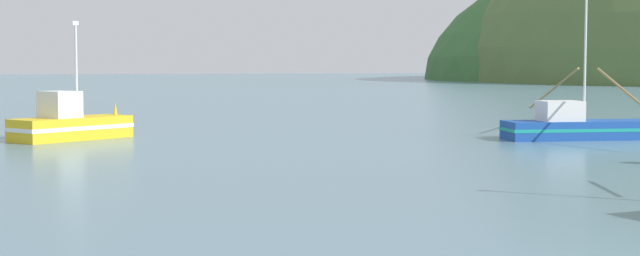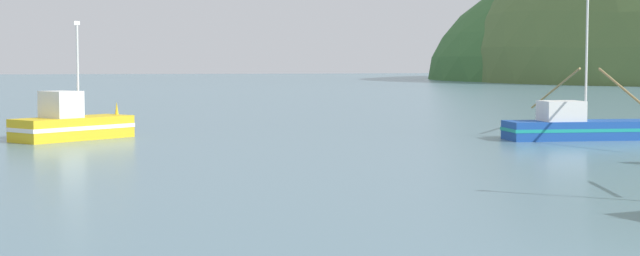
% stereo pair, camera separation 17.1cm
% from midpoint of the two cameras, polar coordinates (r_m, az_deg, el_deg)
% --- Properties ---
extents(fishing_boat_yellow, '(6.41, 5.81, 6.12)m').
position_cam_midpoint_polar(fishing_boat_yellow, '(50.28, -14.76, 0.23)').
color(fishing_boat_yellow, gold).
rests_on(fishing_boat_yellow, ground).
extents(fishing_boat_blue, '(8.87, 15.86, 7.65)m').
position_cam_midpoint_polar(fishing_boat_blue, '(50.68, 15.82, 0.08)').
color(fishing_boat_blue, '#19479E').
rests_on(fishing_boat_blue, ground).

